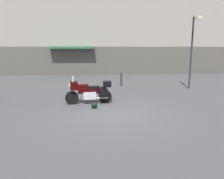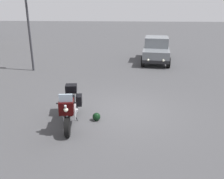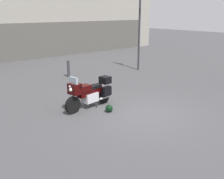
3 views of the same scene
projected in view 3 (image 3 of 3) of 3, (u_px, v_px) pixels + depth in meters
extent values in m
plane|color=#424244|center=(141.00, 114.00, 9.64)|extent=(80.00, 80.00, 0.00)
cube|color=#514E48|center=(6.00, 43.00, 19.09)|extent=(28.13, 0.12, 2.80)
cylinder|color=black|center=(73.00, 105.00, 9.62)|extent=(0.65, 0.22, 0.64)
cylinder|color=black|center=(104.00, 95.00, 10.77)|extent=(0.65, 0.22, 0.64)
cylinder|color=#B7B7BC|center=(73.00, 94.00, 9.51)|extent=(0.33, 0.11, 0.68)
cube|color=#B7B7BC|center=(90.00, 97.00, 10.19)|extent=(0.64, 0.47, 0.36)
cube|color=black|center=(90.00, 91.00, 10.12)|extent=(1.13, 0.41, 0.28)
cube|color=black|center=(84.00, 88.00, 9.86)|extent=(0.56, 0.40, 0.24)
cube|color=black|center=(93.00, 87.00, 10.22)|extent=(0.59, 0.37, 0.12)
cube|color=black|center=(75.00, 89.00, 9.53)|extent=(0.41, 0.48, 0.40)
cube|color=#8C9EAD|center=(74.00, 81.00, 9.42)|extent=(0.13, 0.41, 0.28)
sphere|color=#EAEACC|center=(71.00, 90.00, 9.40)|extent=(0.14, 0.14, 0.14)
cylinder|color=black|center=(76.00, 86.00, 9.56)|extent=(0.11, 0.62, 0.04)
cylinder|color=#B7B7BC|center=(104.00, 98.00, 10.52)|extent=(0.56, 0.16, 0.09)
cube|color=black|center=(106.00, 91.00, 10.43)|extent=(0.42, 0.25, 0.36)
cube|color=black|center=(97.00, 88.00, 10.79)|extent=(0.42, 0.25, 0.36)
cube|color=black|center=(105.00, 80.00, 10.66)|extent=(0.41, 0.44, 0.28)
cylinder|color=black|center=(96.00, 104.00, 10.26)|extent=(0.04, 0.13, 0.29)
sphere|color=black|center=(109.00, 108.00, 9.79)|extent=(0.28, 0.28, 0.28)
cylinder|color=#2D2D33|center=(139.00, 33.00, 16.34)|extent=(0.12, 0.12, 4.63)
cylinder|color=#333338|center=(68.00, 69.00, 14.99)|extent=(0.16, 0.16, 0.92)
sphere|color=#333338|center=(68.00, 61.00, 14.86)|extent=(0.16, 0.16, 0.16)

